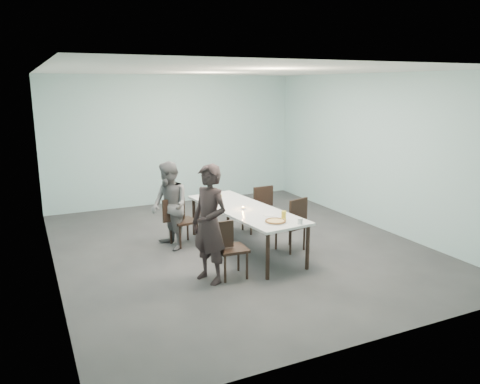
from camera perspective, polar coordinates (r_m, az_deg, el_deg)
name	(u,v)px	position (r m, az deg, el deg)	size (l,w,h in m)	color
ground	(237,246)	(8.32, -0.36, -6.55)	(7.00, 7.00, 0.00)	#333335
room_shell	(237,131)	(7.88, -0.38, 7.46)	(6.02, 7.02, 3.01)	#A6CED0
table	(245,211)	(7.90, 0.60, -2.36)	(1.17, 2.68, 0.75)	white
chair_near_left	(227,245)	(6.85, -1.62, -6.48)	(0.62, 0.44, 0.87)	black
chair_far_left	(180,218)	(8.26, -7.38, -3.17)	(0.64, 0.49, 0.87)	black
chair_near_right	(294,221)	(8.08, 6.57, -3.51)	(0.65, 0.52, 0.87)	black
chair_far_right	(258,206)	(9.03, 2.24, -1.67)	(0.62, 0.44, 0.87)	black
diner_near	(209,224)	(6.64, -3.74, -3.92)	(0.62, 0.41, 1.71)	black
diner_far	(170,206)	(8.08, -8.59, -1.69)	(0.74, 0.57, 1.51)	slate
pizza	(275,221)	(7.08, 4.34, -3.58)	(0.34, 0.34, 0.04)	white
side_plate	(269,215)	(7.45, 3.56, -2.84)	(0.18, 0.18, 0.01)	white
beer_glass	(284,216)	(7.18, 5.36, -2.91)	(0.08, 0.08, 0.15)	yellow
water_tumbler	(300,221)	(7.03, 7.34, -3.55)	(0.08, 0.08, 0.09)	silver
tealight	(243,208)	(7.78, 0.39, -2.01)	(0.06, 0.06, 0.05)	silver
amber_tumbler	(220,197)	(8.47, -2.45, -0.63)	(0.07, 0.07, 0.08)	yellow
menu	(212,198)	(8.56, -3.41, -0.76)	(0.30, 0.22, 0.01)	silver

